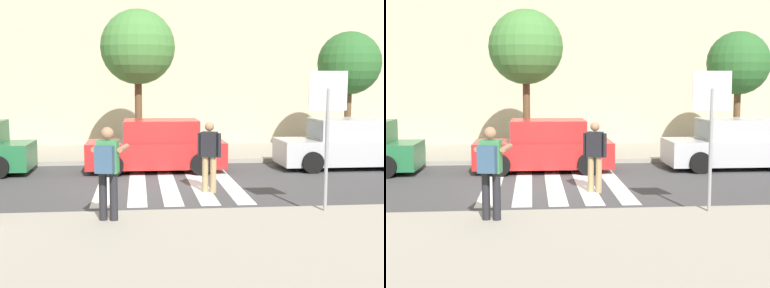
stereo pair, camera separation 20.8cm
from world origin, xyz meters
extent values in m
plane|color=#424244|center=(0.00, 0.00, 0.00)|extent=(120.00, 120.00, 0.00)
cube|color=#9E998C|center=(0.00, -6.20, 0.07)|extent=(60.00, 6.00, 0.14)
cube|color=#9E998C|center=(0.00, 6.00, 0.07)|extent=(60.00, 4.80, 0.14)
cube|color=beige|center=(0.00, 10.40, 3.59)|extent=(56.00, 4.00, 7.19)
cube|color=silver|center=(-1.60, 0.20, 0.00)|extent=(0.44, 5.20, 0.01)
cube|color=silver|center=(-0.80, 0.20, 0.00)|extent=(0.44, 5.20, 0.01)
cube|color=silver|center=(0.00, 0.20, 0.00)|extent=(0.44, 5.20, 0.01)
cube|color=silver|center=(0.80, 0.20, 0.00)|extent=(0.44, 5.20, 0.01)
cube|color=silver|center=(1.60, 0.20, 0.00)|extent=(0.44, 5.20, 0.01)
cylinder|color=gray|center=(2.90, -3.62, 1.35)|extent=(0.07, 0.07, 2.41)
cube|color=white|center=(2.90, -3.60, 2.50)|extent=(0.76, 0.03, 0.76)
cube|color=red|center=(2.90, -3.59, 2.50)|extent=(0.66, 0.02, 0.66)
cylinder|color=#232328|center=(-1.42, -3.91, 0.58)|extent=(0.15, 0.15, 0.88)
cylinder|color=#232328|center=(-1.22, -3.94, 0.58)|extent=(0.15, 0.15, 0.88)
cube|color=#3D844C|center=(-1.32, -3.93, 1.32)|extent=(0.42, 0.31, 0.60)
sphere|color=#A37556|center=(-1.32, -3.93, 1.75)|extent=(0.23, 0.23, 0.23)
cylinder|color=#A37556|center=(-1.51, -3.66, 1.46)|extent=(0.21, 0.59, 0.10)
cylinder|color=#A37556|center=(-1.04, -3.76, 1.46)|extent=(0.21, 0.59, 0.10)
cube|color=black|center=(-1.24, -3.53, 1.49)|extent=(0.16, 0.13, 0.10)
cube|color=#335170|center=(-1.37, -4.15, 1.30)|extent=(0.35, 0.26, 0.48)
cylinder|color=tan|center=(0.85, -0.93, 0.44)|extent=(0.15, 0.15, 0.88)
cylinder|color=tan|center=(1.04, -1.00, 0.44)|extent=(0.15, 0.15, 0.88)
cube|color=black|center=(0.94, -0.96, 1.18)|extent=(0.44, 0.36, 0.60)
sphere|color=#A37556|center=(0.94, -0.96, 1.61)|extent=(0.23, 0.23, 0.23)
cylinder|color=black|center=(0.72, -0.88, 1.16)|extent=(0.10, 0.10, 0.58)
cylinder|color=black|center=(1.17, -1.05, 1.16)|extent=(0.10, 0.10, 0.58)
cylinder|color=black|center=(-4.65, 3.15, 0.32)|extent=(0.64, 0.22, 0.64)
cube|color=red|center=(-0.23, 2.30, 0.53)|extent=(4.10, 1.70, 0.76)
cube|color=red|center=(-0.08, 2.30, 1.23)|extent=(2.20, 1.56, 0.64)
cube|color=slate|center=(-1.15, 2.30, 1.23)|extent=(0.10, 1.50, 0.54)
cube|color=slate|center=(0.89, 2.30, 1.23)|extent=(0.10, 1.50, 0.51)
cylinder|color=black|center=(-1.50, 1.45, 0.32)|extent=(0.64, 0.22, 0.64)
cylinder|color=black|center=(-1.50, 3.15, 0.32)|extent=(0.64, 0.22, 0.64)
cylinder|color=black|center=(1.04, 1.45, 0.32)|extent=(0.64, 0.22, 0.64)
cylinder|color=black|center=(1.04, 3.15, 0.32)|extent=(0.64, 0.22, 0.64)
cube|color=#B7BABF|center=(5.61, 2.30, 0.53)|extent=(4.10, 1.70, 0.76)
cube|color=#B7BABF|center=(5.76, 2.30, 1.23)|extent=(2.20, 1.56, 0.64)
cube|color=slate|center=(4.69, 2.30, 1.23)|extent=(0.10, 1.50, 0.54)
cube|color=slate|center=(6.73, 2.30, 1.23)|extent=(0.10, 1.50, 0.51)
cylinder|color=black|center=(4.33, 1.45, 0.32)|extent=(0.64, 0.22, 0.64)
cylinder|color=black|center=(4.33, 3.15, 0.32)|extent=(0.64, 0.22, 0.64)
cylinder|color=black|center=(6.88, 3.15, 0.32)|extent=(0.64, 0.22, 0.64)
cylinder|color=brown|center=(-0.74, 4.24, 1.61)|extent=(0.24, 0.24, 2.94)
sphere|color=#47843D|center=(-0.74, 4.24, 3.82)|extent=(2.46, 2.46, 2.46)
cylinder|color=brown|center=(6.68, 4.73, 1.41)|extent=(0.24, 0.24, 2.53)
sphere|color=#2D662D|center=(6.68, 4.73, 3.34)|extent=(2.22, 2.22, 2.22)
camera|label=1|loc=(-0.76, -13.65, 2.67)|focal=50.00mm
camera|label=2|loc=(-0.56, -13.67, 2.67)|focal=50.00mm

